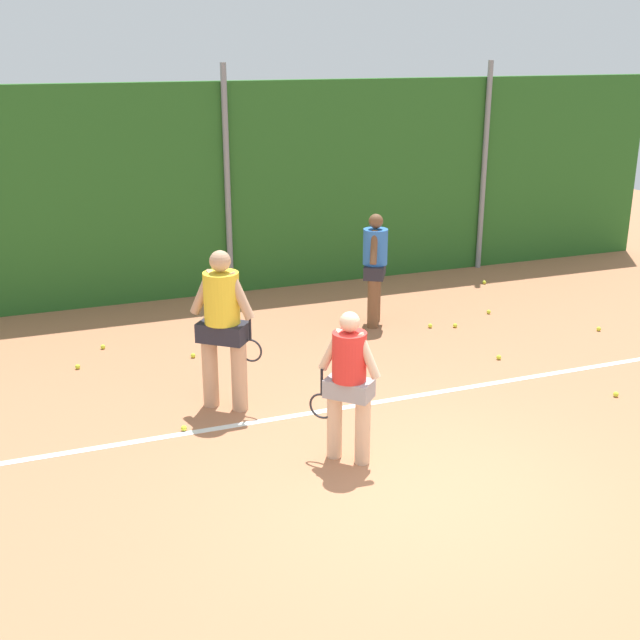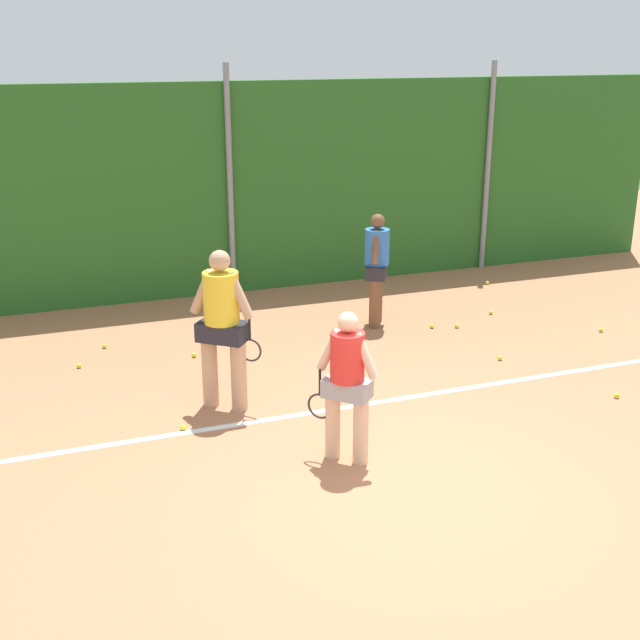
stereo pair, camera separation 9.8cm
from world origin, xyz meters
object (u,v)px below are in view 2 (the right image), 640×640
(tennis_ball_6, at_px, (194,355))
(tennis_ball_8, at_px, (79,366))
(player_foreground_near, at_px, (347,379))
(tennis_ball_3, at_px, (487,283))
(tennis_ball_0, at_px, (432,326))
(player_midcourt, at_px, (222,321))
(tennis_ball_4, at_px, (491,312))
(tennis_ball_1, at_px, (104,346))
(tennis_ball_10, at_px, (617,396))
(tennis_ball_5, at_px, (183,427))
(tennis_ball_2, at_px, (601,330))
(tennis_ball_9, at_px, (457,326))
(tennis_ball_7, at_px, (500,358))
(player_backcourt_far, at_px, (377,263))

(tennis_ball_6, bearing_deg, tennis_ball_8, 174.59)
(player_foreground_near, relative_size, tennis_ball_3, 24.61)
(tennis_ball_0, bearing_deg, player_midcourt, -155.33)
(tennis_ball_0, height_order, tennis_ball_4, same)
(player_midcourt, xyz_separation_m, tennis_ball_1, (-1.15, 2.52, -1.05))
(player_foreground_near, relative_size, tennis_ball_0, 24.61)
(player_foreground_near, relative_size, tennis_ball_10, 24.61)
(tennis_ball_1, relative_size, tennis_ball_5, 1.00)
(tennis_ball_2, height_order, tennis_ball_8, same)
(tennis_ball_0, height_order, tennis_ball_9, same)
(tennis_ball_1, bearing_deg, tennis_ball_2, -14.84)
(tennis_ball_8, bearing_deg, tennis_ball_4, 0.62)
(tennis_ball_7, bearing_deg, tennis_ball_6, 158.30)
(player_foreground_near, bearing_deg, player_backcourt_far, -71.94)
(player_midcourt, xyz_separation_m, tennis_ball_4, (4.84, 1.94, -1.05))
(tennis_ball_3, distance_m, tennis_ball_10, 4.98)
(player_midcourt, bearing_deg, tennis_ball_2, 45.24)
(tennis_ball_6, height_order, tennis_ball_8, same)
(tennis_ball_9, bearing_deg, tennis_ball_1, 169.34)
(tennis_ball_8, bearing_deg, tennis_ball_6, -5.41)
(tennis_ball_7, xyz_separation_m, tennis_ball_10, (0.67, -1.58, 0.00))
(player_midcourt, bearing_deg, tennis_ball_4, 60.98)
(player_midcourt, height_order, tennis_ball_4, player_midcourt)
(tennis_ball_1, bearing_deg, tennis_ball_0, -10.03)
(player_midcourt, bearing_deg, tennis_ball_1, 153.65)
(tennis_ball_9, bearing_deg, tennis_ball_2, -25.06)
(tennis_ball_3, bearing_deg, player_backcourt_far, -155.02)
(tennis_ball_8, bearing_deg, tennis_ball_5, -67.69)
(tennis_ball_0, distance_m, tennis_ball_8, 5.20)
(player_backcourt_far, bearing_deg, player_foreground_near, -177.73)
(player_backcourt_far, xyz_separation_m, tennis_ball_0, (0.73, -0.48, -0.94))
(tennis_ball_3, height_order, tennis_ball_5, same)
(player_foreground_near, height_order, tennis_ball_4, player_foreground_near)
(tennis_ball_6, distance_m, tennis_ball_9, 4.03)
(player_foreground_near, distance_m, player_backcourt_far, 4.36)
(player_midcourt, relative_size, tennis_ball_6, 29.17)
(player_foreground_near, distance_m, tennis_ball_0, 4.45)
(tennis_ball_4, relative_size, tennis_ball_5, 1.00)
(player_backcourt_far, xyz_separation_m, tennis_ball_8, (-4.46, -0.28, -0.94))
(tennis_ball_7, xyz_separation_m, tennis_ball_9, (0.11, 1.38, 0.00))
(player_midcourt, relative_size, tennis_ball_5, 29.17)
(tennis_ball_3, bearing_deg, tennis_ball_4, -119.33)
(tennis_ball_2, height_order, tennis_ball_7, same)
(tennis_ball_0, bearing_deg, player_foreground_near, -129.44)
(tennis_ball_5, height_order, tennis_ball_8, same)
(tennis_ball_1, xyz_separation_m, tennis_ball_5, (0.55, -2.96, 0.00))
(player_foreground_near, height_order, player_backcourt_far, player_backcourt_far)
(player_foreground_near, xyz_separation_m, tennis_ball_0, (2.77, 3.37, -0.88))
(tennis_ball_1, bearing_deg, tennis_ball_3, 7.69)
(tennis_ball_3, xyz_separation_m, tennis_ball_6, (-5.71, -1.71, 0.00))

